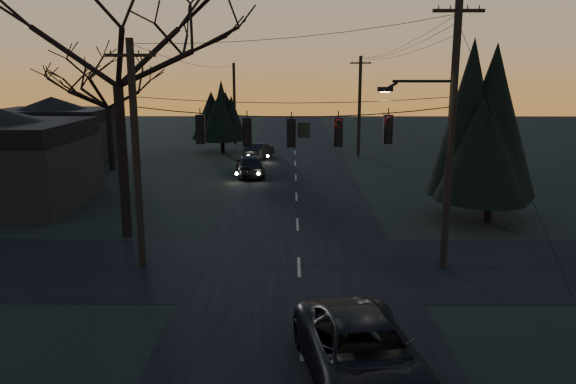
{
  "coord_description": "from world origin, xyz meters",
  "views": [
    {
      "loc": [
        -0.28,
        -10.35,
        7.43
      ],
      "look_at": [
        -0.41,
        9.24,
        3.12
      ],
      "focal_mm": 35.0,
      "sensor_mm": 36.0,
      "label": 1
    }
  ],
  "objects_px": {
    "utility_pole_far_r": "(358,156)",
    "suv_near": "(364,356)",
    "utility_pole_left": "(143,267)",
    "sedan_oncoming_a": "(250,165)",
    "sedan_oncoming_b": "(259,151)",
    "utility_pole_right": "(443,268)",
    "evergreen_right": "(494,132)",
    "utility_pole_far_l": "(235,144)",
    "bare_tree_left": "(114,22)"
  },
  "relations": [
    {
      "from": "sedan_oncoming_b",
      "to": "utility_pole_far_l",
      "type": "bearing_deg",
      "value": -55.47
    },
    {
      "from": "utility_pole_left",
      "to": "sedan_oncoming_a",
      "type": "bearing_deg",
      "value": 81.41
    },
    {
      "from": "evergreen_right",
      "to": "sedan_oncoming_a",
      "type": "distance_m",
      "value": 17.79
    },
    {
      "from": "bare_tree_left",
      "to": "suv_near",
      "type": "height_order",
      "value": "bare_tree_left"
    },
    {
      "from": "evergreen_right",
      "to": "sedan_oncoming_a",
      "type": "xyz_separation_m",
      "value": [
        -12.61,
        12.0,
        -3.67
      ]
    },
    {
      "from": "sedan_oncoming_a",
      "to": "sedan_oncoming_b",
      "type": "relative_size",
      "value": 1.18
    },
    {
      "from": "suv_near",
      "to": "utility_pole_left",
      "type": "bearing_deg",
      "value": 123.34
    },
    {
      "from": "utility_pole_far_l",
      "to": "sedan_oncoming_a",
      "type": "bearing_deg",
      "value": -80.89
    },
    {
      "from": "suv_near",
      "to": "evergreen_right",
      "type": "bearing_deg",
      "value": 52.77
    },
    {
      "from": "bare_tree_left",
      "to": "sedan_oncoming_a",
      "type": "bearing_deg",
      "value": 72.6
    },
    {
      "from": "utility_pole_far_l",
      "to": "suv_near",
      "type": "height_order",
      "value": "utility_pole_far_l"
    },
    {
      "from": "utility_pole_far_r",
      "to": "suv_near",
      "type": "relative_size",
      "value": 1.49
    },
    {
      "from": "utility_pole_left",
      "to": "bare_tree_left",
      "type": "bearing_deg",
      "value": 113.28
    },
    {
      "from": "utility_pole_left",
      "to": "utility_pole_far_r",
      "type": "height_order",
      "value": "same"
    },
    {
      "from": "utility_pole_far_l",
      "to": "utility_pole_far_r",
      "type": "bearing_deg",
      "value": -34.82
    },
    {
      "from": "sedan_oncoming_b",
      "to": "utility_pole_far_r",
      "type": "bearing_deg",
      "value": -153.78
    },
    {
      "from": "utility_pole_right",
      "to": "suv_near",
      "type": "relative_size",
      "value": 1.76
    },
    {
      "from": "utility_pole_far_r",
      "to": "utility_pole_far_l",
      "type": "xyz_separation_m",
      "value": [
        -11.5,
        8.0,
        0.0
      ]
    },
    {
      "from": "utility_pole_left",
      "to": "utility_pole_far_r",
      "type": "bearing_deg",
      "value": 67.67
    },
    {
      "from": "utility_pole_left",
      "to": "sedan_oncoming_b",
      "type": "distance_m",
      "value": 26.78
    },
    {
      "from": "utility_pole_far_r",
      "to": "suv_near",
      "type": "height_order",
      "value": "utility_pole_far_r"
    },
    {
      "from": "utility_pole_far_r",
      "to": "bare_tree_left",
      "type": "xyz_separation_m",
      "value": [
        -13.24,
        -23.95,
        9.35
      ]
    },
    {
      "from": "bare_tree_left",
      "to": "sedan_oncoming_b",
      "type": "relative_size",
      "value": 3.35
    },
    {
      "from": "utility_pole_right",
      "to": "utility_pole_far_l",
      "type": "height_order",
      "value": "utility_pole_right"
    },
    {
      "from": "utility_pole_left",
      "to": "sedan_oncoming_b",
      "type": "height_order",
      "value": "utility_pole_left"
    },
    {
      "from": "utility_pole_far_r",
      "to": "sedan_oncoming_b",
      "type": "distance_m",
      "value": 8.66
    },
    {
      "from": "utility_pole_far_r",
      "to": "bare_tree_left",
      "type": "relative_size",
      "value": 0.64
    },
    {
      "from": "sedan_oncoming_a",
      "to": "utility_pole_left",
      "type": "bearing_deg",
      "value": 73.96
    },
    {
      "from": "utility_pole_right",
      "to": "utility_pole_far_r",
      "type": "relative_size",
      "value": 1.18
    },
    {
      "from": "utility_pole_left",
      "to": "utility_pole_right",
      "type": "bearing_deg",
      "value": 0.0
    },
    {
      "from": "utility_pole_right",
      "to": "bare_tree_left",
      "type": "distance_m",
      "value": 16.71
    },
    {
      "from": "utility_pole_far_r",
      "to": "sedan_oncoming_a",
      "type": "relative_size",
      "value": 1.81
    },
    {
      "from": "bare_tree_left",
      "to": "evergreen_right",
      "type": "relative_size",
      "value": 1.73
    },
    {
      "from": "utility_pole_far_l",
      "to": "bare_tree_left",
      "type": "relative_size",
      "value": 0.6
    },
    {
      "from": "utility_pole_far_r",
      "to": "sedan_oncoming_a",
      "type": "bearing_deg",
      "value": -132.62
    },
    {
      "from": "utility_pole_far_r",
      "to": "sedan_oncoming_b",
      "type": "relative_size",
      "value": 2.13
    },
    {
      "from": "utility_pole_far_r",
      "to": "utility_pole_far_l",
      "type": "bearing_deg",
      "value": 145.18
    },
    {
      "from": "utility_pole_right",
      "to": "evergreen_right",
      "type": "bearing_deg",
      "value": 59.11
    },
    {
      "from": "utility_pole_right",
      "to": "utility_pole_far_l",
      "type": "relative_size",
      "value": 1.25
    },
    {
      "from": "utility_pole_right",
      "to": "evergreen_right",
      "type": "distance_m",
      "value": 8.83
    },
    {
      "from": "utility_pole_far_r",
      "to": "evergreen_right",
      "type": "height_order",
      "value": "evergreen_right"
    },
    {
      "from": "utility_pole_far_r",
      "to": "utility_pole_far_l",
      "type": "relative_size",
      "value": 1.06
    },
    {
      "from": "utility_pole_left",
      "to": "suv_near",
      "type": "relative_size",
      "value": 1.49
    },
    {
      "from": "utility_pole_left",
      "to": "bare_tree_left",
      "type": "distance_m",
      "value": 10.34
    },
    {
      "from": "sedan_oncoming_a",
      "to": "utility_pole_far_l",
      "type": "bearing_deg",
      "value": -88.34
    },
    {
      "from": "utility_pole_left",
      "to": "utility_pole_far_l",
      "type": "relative_size",
      "value": 1.06
    },
    {
      "from": "sedan_oncoming_a",
      "to": "bare_tree_left",
      "type": "bearing_deg",
      "value": 65.15
    },
    {
      "from": "evergreen_right",
      "to": "sedan_oncoming_b",
      "type": "distance_m",
      "value": 23.91
    },
    {
      "from": "bare_tree_left",
      "to": "utility_pole_left",
      "type": "bearing_deg",
      "value": -66.72
    },
    {
      "from": "sedan_oncoming_a",
      "to": "sedan_oncoming_b",
      "type": "height_order",
      "value": "sedan_oncoming_a"
    }
  ]
}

